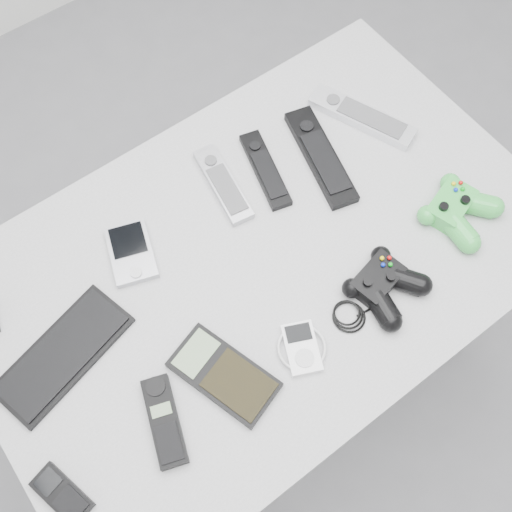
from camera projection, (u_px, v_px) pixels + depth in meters
floor at (289, 356)px, 1.86m from camera, size 3.50×3.50×0.00m
desk at (262, 270)px, 1.22m from camera, size 1.13×0.73×0.76m
pda_keyboard at (63, 354)px, 1.07m from camera, size 0.28×0.17×0.02m
pda at (131, 253)px, 1.15m from camera, size 0.12×0.15×0.02m
remote_silver_a at (223, 184)px, 1.22m from camera, size 0.08×0.20×0.02m
remote_black_a at (265, 169)px, 1.24m from camera, size 0.09×0.20×0.02m
remote_black_b at (321, 156)px, 1.25m from camera, size 0.12×0.26×0.02m
remote_silver_b at (362, 116)px, 1.29m from camera, size 0.14×0.24×0.02m
mobile_phone at (62, 494)px, 0.97m from camera, size 0.07×0.11×0.02m
cordless_handset at (164, 421)px, 1.02m from camera, size 0.10×0.16×0.02m
calculator at (224, 374)px, 1.05m from camera, size 0.15×0.21×0.02m
mp3_player at (302, 348)px, 1.07m from camera, size 0.12×0.12×0.02m
controller_black at (384, 284)px, 1.11m from camera, size 0.26×0.19×0.05m
controller_green at (457, 208)px, 1.18m from camera, size 0.18×0.19×0.05m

